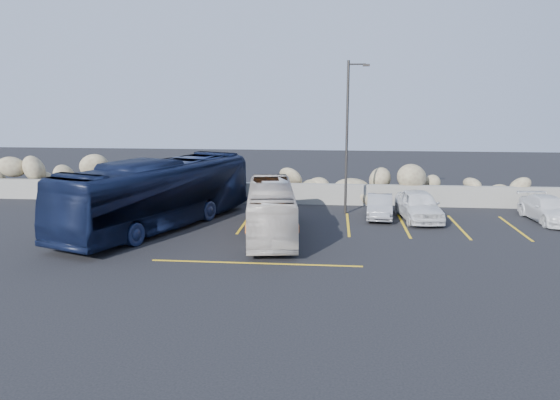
# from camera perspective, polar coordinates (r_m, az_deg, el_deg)

# --- Properties ---
(ground) EXTENTS (90.00, 90.00, 0.00)m
(ground) POSITION_cam_1_polar(r_m,az_deg,el_deg) (20.36, 0.17, -6.89)
(ground) COLOR black
(ground) RESTS_ON ground
(seawall) EXTENTS (60.00, 0.40, 1.20)m
(seawall) POSITION_cam_1_polar(r_m,az_deg,el_deg) (31.86, 2.27, 0.66)
(seawall) COLOR gray
(seawall) RESTS_ON ground
(riprap_pile) EXTENTS (54.00, 2.80, 2.60)m
(riprap_pile) POSITION_cam_1_polar(r_m,az_deg,el_deg) (32.93, 2.41, 2.22)
(riprap_pile) COLOR #89765A
(riprap_pile) RESTS_ON ground
(parking_lines) EXTENTS (18.16, 9.36, 0.01)m
(parking_lines) POSITION_cam_1_polar(r_m,az_deg,el_deg) (25.78, 11.75, -3.32)
(parking_lines) COLOR gold
(parking_lines) RESTS_ON ground
(lamppost) EXTENTS (1.14, 0.18, 8.00)m
(lamppost) POSITION_cam_1_polar(r_m,az_deg,el_deg) (28.88, 7.12, 6.94)
(lamppost) COLOR #312F2C
(lamppost) RESTS_ON ground
(vintage_bus) EXTENTS (3.05, 8.64, 2.36)m
(vintage_bus) POSITION_cam_1_polar(r_m,az_deg,el_deg) (24.57, -0.95, -0.98)
(vintage_bus) COLOR beige
(vintage_bus) RESTS_ON ground
(tour_coach) EXTENTS (6.87, 12.03, 3.30)m
(tour_coach) POSITION_cam_1_polar(r_m,az_deg,el_deg) (26.47, -12.56, 0.65)
(tour_coach) COLOR black
(tour_coach) RESTS_ON ground
(car_a) EXTENTS (2.23, 4.62, 1.52)m
(car_a) POSITION_cam_1_polar(r_m,az_deg,el_deg) (28.51, 14.29, -0.53)
(car_a) COLOR white
(car_a) RESTS_ON ground
(car_b) EXTENTS (1.52, 3.68, 1.19)m
(car_b) POSITION_cam_1_polar(r_m,az_deg,el_deg) (28.62, 10.38, -0.67)
(car_b) COLOR #9E9FA3
(car_b) RESTS_ON ground
(car_c) EXTENTS (2.13, 4.45, 1.25)m
(car_c) POSITION_cam_1_polar(r_m,az_deg,el_deg) (30.42, 26.24, -0.88)
(car_c) COLOR white
(car_c) RESTS_ON ground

